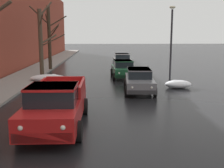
# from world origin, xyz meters

# --- Properties ---
(left_sidewalk_slab) EXTENTS (2.83, 80.00, 0.14)m
(left_sidewalk_slab) POSITION_xyz_m (-6.44, 18.00, 0.07)
(left_sidewalk_slab) COLOR gray
(left_sidewalk_slab) RESTS_ON ground
(snow_bank_near_corner_left) EXTENTS (2.60, 1.26, 0.58)m
(snow_bank_near_corner_left) POSITION_xyz_m (-4.06, 18.65, 0.28)
(snow_bank_near_corner_left) COLOR white
(snow_bank_near_corner_left) RESTS_ON ground
(snow_bank_along_left_kerb) EXTENTS (1.74, 1.07, 0.54)m
(snow_bank_along_left_kerb) POSITION_xyz_m (4.95, 15.96, 0.26)
(snow_bank_along_left_kerb) COLOR white
(snow_bank_along_left_kerb) RESTS_ON ground
(bare_tree_mid_block) EXTENTS (2.21, 2.44, 6.22)m
(bare_tree_mid_block) POSITION_xyz_m (-5.07, 21.57, 2.97)
(bare_tree_mid_block) COLOR #4C3D2D
(bare_tree_mid_block) RESTS_ON ground
(bare_tree_far_down_block) EXTENTS (3.47, 3.44, 6.18)m
(bare_tree_far_down_block) POSITION_xyz_m (-5.13, 25.34, 3.31)
(bare_tree_far_down_block) COLOR #382B1E
(bare_tree_far_down_block) RESTS_ON ground
(pickup_truck_red_approaching_near_lane) EXTENTS (2.16, 5.38, 1.76)m
(pickup_truck_red_approaching_near_lane) POSITION_xyz_m (-1.78, 8.34, 0.88)
(pickup_truck_red_approaching_near_lane) COLOR red
(pickup_truck_red_approaching_near_lane) RESTS_ON ground
(sedan_grey_parked_kerbside_close) EXTENTS (2.03, 4.43, 1.42)m
(sedan_grey_parked_kerbside_close) POSITION_xyz_m (2.23, 14.89, 0.75)
(sedan_grey_parked_kerbside_close) COLOR slate
(sedan_grey_parked_kerbside_close) RESTS_ON ground
(sedan_green_parked_kerbside_mid) EXTENTS (1.99, 4.25, 1.42)m
(sedan_green_parked_kerbside_mid) POSITION_xyz_m (1.66, 20.43, 0.75)
(sedan_green_parked_kerbside_mid) COLOR #1E5633
(sedan_green_parked_kerbside_mid) RESTS_ON ground
(sedan_white_parked_far_down_block) EXTENTS (1.96, 3.92, 1.42)m
(sedan_white_parked_far_down_block) POSITION_xyz_m (2.13, 28.24, 0.75)
(sedan_white_parked_far_down_block) COLOR silver
(sedan_white_parked_far_down_block) RESTS_ON ground
(street_lamp_post) EXTENTS (0.44, 0.24, 5.48)m
(street_lamp_post) POSITION_xyz_m (4.91, 17.98, 3.09)
(street_lamp_post) COLOR #28282D
(street_lamp_post) RESTS_ON ground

